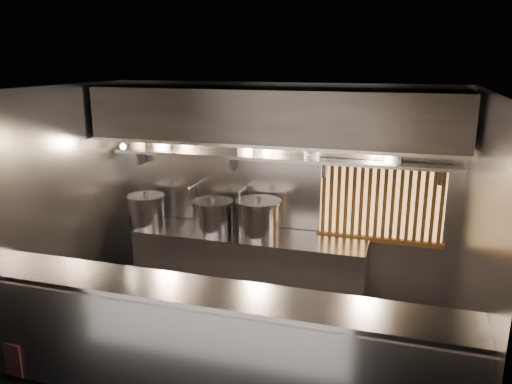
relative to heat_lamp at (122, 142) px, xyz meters
The scene contains 23 objects.
floor 2.93m from the heat_lamp, 24.14° to the right, with size 4.50×4.50×0.00m, color black.
ceiling 2.21m from the heat_lamp, 24.14° to the right, with size 4.50×4.50×0.00m, color black.
wall_back 2.11m from the heat_lamp, 18.89° to the left, with size 4.50×4.50×0.00m, color gray.
wall_left 1.14m from the heat_lamp, 112.49° to the right, with size 3.00×3.00×0.00m, color gray.
wall_right 4.29m from the heat_lamp, 11.59° to the right, with size 3.00×3.00×0.00m, color gray.
serving_counter 3.02m from the heat_lamp, 43.63° to the right, with size 4.50×0.56×1.13m.
cooking_bench 2.29m from the heat_lamp, ahead, with size 3.00×0.70×0.90m, color #9C9CA1.
bowl_shelf 1.96m from the heat_lamp, 13.90° to the left, with size 4.40×0.34×0.04m, color #9C9CA1.
exhaust_hood 1.95m from the heat_lamp, ahead, with size 4.40×0.81×0.65m.
wood_screen 3.33m from the heat_lamp, 10.64° to the left, with size 1.56×0.09×1.04m.
faucet_left 1.18m from the heat_lamp, 34.60° to the left, with size 0.04×0.30×0.50m.
faucet_right 1.71m from the heat_lamp, 19.61° to the left, with size 0.04×0.30×0.50m.
heat_lamp is the anchor object (origin of this frame).
pendant_bulb 1.83m from the heat_lamp, 11.00° to the left, with size 0.09×0.09×0.19m.
stock_pot_left 1.00m from the heat_lamp, 60.06° to the left, with size 0.66×0.66×0.45m.
stock_pot_mid 1.98m from the heat_lamp, 10.09° to the left, with size 0.76×0.76×0.50m.
stock_pot_right 1.49m from the heat_lamp, 15.19° to the left, with size 0.71×0.71×0.45m.
red_placard 2.77m from the heat_lamp, 92.82° to the right, with size 0.25×0.02×0.35m, color red.
bowl_stack_0 0.48m from the heat_lamp, 96.36° to the left, with size 0.22×0.22×0.17m.
bowl_stack_1 0.58m from the heat_lamp, 56.49° to the left, with size 0.24×0.24×0.09m.
bowl_stack_2 1.56m from the heat_lamp, 17.55° to the left, with size 0.21×0.21×0.13m.
bowl_stack_3 2.39m from the heat_lamp, 11.32° to the left, with size 0.20×0.20×0.09m.
bowl_stack_4 3.34m from the heat_lamp, ahead, with size 0.21×0.21×0.17m.
Camera 1 is at (1.54, -4.63, 3.09)m, focal length 35.00 mm.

